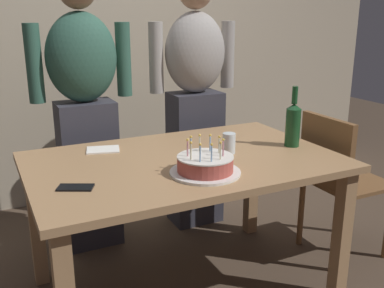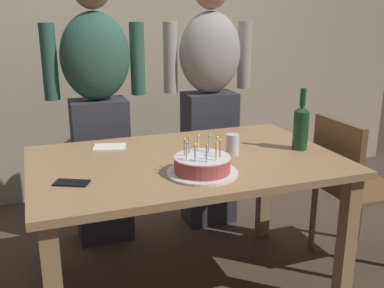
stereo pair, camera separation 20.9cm
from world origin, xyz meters
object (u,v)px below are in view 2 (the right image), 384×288
(water_glass_near, at_px, (233,144))
(person_woman_cardigan, at_px, (210,100))
(dining_chair, at_px, (349,181))
(birthday_cake, at_px, (202,166))
(cell_phone, at_px, (72,183))
(napkin_stack, at_px, (109,147))
(person_man_bearded, at_px, (98,107))
(wine_bottle, at_px, (301,126))

(water_glass_near, height_order, person_woman_cardigan, person_woman_cardigan)
(water_glass_near, bearing_deg, person_woman_cardigan, 76.45)
(water_glass_near, xyz_separation_m, dining_chair, (0.72, -0.04, -0.28))
(birthday_cake, height_order, water_glass_near, birthday_cake)
(cell_phone, bearing_deg, dining_chair, 29.91)
(napkin_stack, relative_size, person_woman_cardigan, 0.10)
(dining_chair, bearing_deg, water_glass_near, 87.11)
(water_glass_near, relative_size, person_man_bearded, 0.06)
(wine_bottle, relative_size, person_man_bearded, 0.19)
(wine_bottle, xyz_separation_m, napkin_stack, (-0.94, 0.36, -0.12))
(person_man_bearded, bearing_deg, cell_phone, 74.01)
(wine_bottle, relative_size, person_woman_cardigan, 0.19)
(napkin_stack, bearing_deg, birthday_cake, -59.53)
(wine_bottle, bearing_deg, dining_chair, -0.21)
(person_woman_cardigan, bearing_deg, water_glass_near, 76.45)
(cell_phone, height_order, person_man_bearded, person_man_bearded)
(wine_bottle, height_order, person_man_bearded, person_man_bearded)
(cell_phone, distance_m, napkin_stack, 0.52)
(water_glass_near, relative_size, cell_phone, 0.73)
(person_man_bearded, bearing_deg, person_woman_cardigan, -180.00)
(water_glass_near, distance_m, cell_phone, 0.82)
(cell_phone, distance_m, person_man_bearded, 0.93)
(person_man_bearded, xyz_separation_m, person_woman_cardigan, (0.73, 0.00, 0.00))
(cell_phone, relative_size, napkin_stack, 0.87)
(birthday_cake, xyz_separation_m, napkin_stack, (-0.32, 0.54, -0.04))
(cell_phone, xyz_separation_m, dining_chair, (1.52, 0.10, -0.23))
(birthday_cake, distance_m, person_woman_cardigan, 1.06)
(person_man_bearded, bearing_deg, water_glass_near, 126.12)
(water_glass_near, relative_size, wine_bottle, 0.33)
(water_glass_near, bearing_deg, birthday_cake, -139.34)
(wine_bottle, xyz_separation_m, person_woman_cardigan, (-0.19, 0.79, 0.01))
(water_glass_near, relative_size, dining_chair, 0.12)
(wine_bottle, relative_size, napkin_stack, 1.94)
(birthday_cake, height_order, wine_bottle, wine_bottle)
(wine_bottle, bearing_deg, person_woman_cardigan, 103.52)
(birthday_cake, bearing_deg, napkin_stack, 120.47)
(cell_phone, height_order, person_woman_cardigan, person_woman_cardigan)
(cell_phone, bearing_deg, napkin_stack, 88.76)
(birthday_cake, bearing_deg, cell_phone, 172.06)
(birthday_cake, distance_m, wine_bottle, 0.65)
(water_glass_near, xyz_separation_m, wine_bottle, (0.37, -0.03, 0.07))
(cell_phone, relative_size, dining_chair, 0.17)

